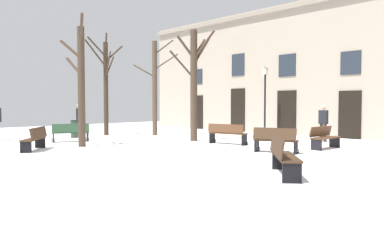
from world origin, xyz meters
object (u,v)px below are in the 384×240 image
(streetlamp, at_px, (265,93))
(litter_bin, at_px, (74,129))
(bench_facing_shops, at_px, (71,132))
(bench_by_litter_bin, at_px, (324,137))
(tree_center, at_px, (194,80))
(person_by_shop_door, at_px, (79,117))
(tree_right_of_center, at_px, (106,83))
(person_crossing_plaza, at_px, (323,121))
(bench_near_lamp, at_px, (283,155))
(bench_far_corner, at_px, (227,134))
(tree_near_facade, at_px, (155,86))
(tree_left_of_center, at_px, (81,82))
(bench_near_center_tree, at_px, (35,138))
(bench_back_to_back_right, at_px, (275,140))

(streetlamp, relative_size, litter_bin, 4.23)
(bench_facing_shops, height_order, bench_by_litter_bin, bench_by_litter_bin)
(tree_center, relative_size, person_by_shop_door, 2.95)
(tree_right_of_center, distance_m, person_by_shop_door, 2.64)
(tree_right_of_center, relative_size, person_crossing_plaza, 3.26)
(bench_facing_shops, bearing_deg, bench_near_lamp, 113.68)
(tree_right_of_center, bearing_deg, bench_far_corner, 8.62)
(tree_near_facade, height_order, bench_near_lamp, tree_near_facade)
(person_crossing_plaza, bearing_deg, tree_right_of_center, 26.66)
(bench_far_corner, distance_m, bench_by_litter_bin, 3.94)
(tree_left_of_center, xyz_separation_m, litter_bin, (-3.86, 1.69, -2.15))
(bench_near_center_tree, bearing_deg, bench_by_litter_bin, 88.00)
(tree_left_of_center, xyz_separation_m, person_by_shop_door, (-5.64, 2.88, -1.63))
(bench_far_corner, bearing_deg, bench_by_litter_bin, -167.48)
(bench_back_to_back_right, height_order, person_by_shop_door, person_by_shop_door)
(litter_bin, relative_size, bench_near_center_tree, 0.58)
(tree_center, bearing_deg, streetlamp, 83.55)
(tree_near_facade, relative_size, person_by_shop_door, 3.03)
(bench_near_lamp, bearing_deg, tree_right_of_center, 36.40)
(bench_near_lamp, height_order, person_by_shop_door, person_by_shop_door)
(tree_left_of_center, bearing_deg, bench_by_litter_bin, 40.62)
(tree_center, bearing_deg, tree_left_of_center, -108.20)
(streetlamp, xyz_separation_m, person_by_shop_door, (-7.82, -7.06, -1.35))
(bench_far_corner, bearing_deg, bench_facing_shops, 27.29)
(tree_left_of_center, bearing_deg, bench_far_corner, 52.65)
(bench_by_litter_bin, height_order, person_crossing_plaza, person_crossing_plaza)
(tree_near_facade, xyz_separation_m, bench_by_litter_bin, (9.49, 0.67, -2.28))
(litter_bin, xyz_separation_m, person_crossing_plaza, (9.97, 7.14, 0.49))
(bench_facing_shops, height_order, person_by_shop_door, person_by_shop_door)
(tree_near_facade, height_order, bench_facing_shops, tree_near_facade)
(tree_left_of_center, height_order, person_by_shop_door, tree_left_of_center)
(bench_far_corner, height_order, person_crossing_plaza, person_crossing_plaza)
(bench_by_litter_bin, relative_size, person_by_shop_door, 0.91)
(bench_near_center_tree, bearing_deg, bench_near_lamp, 54.26)
(litter_bin, bearing_deg, bench_near_lamp, -5.64)
(tree_right_of_center, height_order, bench_far_corner, tree_right_of_center)
(tree_near_facade, relative_size, streetlamp, 1.40)
(bench_facing_shops, bearing_deg, streetlamp, -179.81)
(bench_back_to_back_right, xyz_separation_m, person_by_shop_door, (-12.31, -0.99, 0.53))
(bench_back_to_back_right, bearing_deg, tree_center, -28.59)
(bench_facing_shops, bearing_deg, bench_by_litter_bin, 145.88)
(streetlamp, height_order, litter_bin, streetlamp)
(streetlamp, bearing_deg, bench_facing_shops, -114.29)
(bench_near_lamp, bearing_deg, person_by_shop_door, 40.81)
(bench_near_center_tree, xyz_separation_m, person_crossing_plaza, (6.21, 10.66, 0.50))
(tree_center, bearing_deg, bench_facing_shops, -130.16)
(bench_facing_shops, height_order, bench_near_lamp, bench_near_lamp)
(litter_bin, distance_m, bench_facing_shops, 2.13)
(person_by_shop_door, bearing_deg, bench_facing_shops, 10.00)
(streetlamp, xyz_separation_m, bench_near_lamp, (6.87, -9.54, -1.84))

